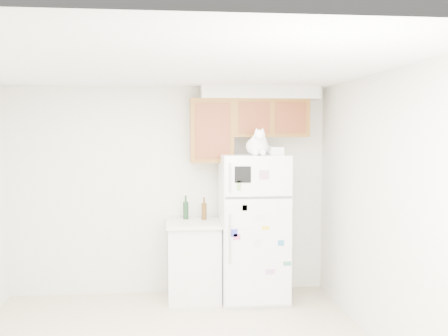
{
  "coord_description": "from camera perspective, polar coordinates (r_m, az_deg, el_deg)",
  "views": [
    {
      "loc": [
        -0.02,
        -4.36,
        1.97
      ],
      "look_at": [
        0.62,
        1.55,
        1.55
      ],
      "focal_mm": 42.0,
      "sensor_mm": 36.0,
      "label": 1
    }
  ],
  "objects": [
    {
      "name": "refrigerator",
      "position": [
        6.15,
        3.21,
        -6.45
      ],
      "size": [
        0.76,
        0.78,
        1.7
      ],
      "color": "white",
      "rests_on": "ground_plane"
    },
    {
      "name": "base_counter",
      "position": [
        6.23,
        -3.29,
        -9.97
      ],
      "size": [
        0.64,
        0.64,
        0.92
      ],
      "color": "white",
      "rests_on": "ground_plane"
    },
    {
      "name": "storage_box_back",
      "position": [
        6.19,
        4.31,
        1.99
      ],
      "size": [
        0.19,
        0.14,
        0.1
      ],
      "primitive_type": "cube",
      "rotation": [
        0.0,
        0.0,
        -0.06
      ],
      "color": "white",
      "rests_on": "refrigerator"
    },
    {
      "name": "bottle_green",
      "position": [
        6.28,
        -4.19,
        -4.28
      ],
      "size": [
        0.07,
        0.07,
        0.29
      ],
      "primitive_type": null,
      "color": "#19381E",
      "rests_on": "base_counter"
    },
    {
      "name": "cat",
      "position": [
        5.83,
        3.71,
        2.53
      ],
      "size": [
        0.3,
        0.44,
        0.31
      ],
      "color": "white",
      "rests_on": "refrigerator"
    },
    {
      "name": "bottle_amber",
      "position": [
        6.23,
        -2.18,
        -4.41
      ],
      "size": [
        0.06,
        0.06,
        0.27
      ],
      "primitive_type": null,
      "color": "#593814",
      "rests_on": "base_counter"
    },
    {
      "name": "room_shell",
      "position": [
        4.61,
        -4.41,
        0.33
      ],
      "size": [
        3.84,
        4.04,
        2.52
      ],
      "color": "silver",
      "rests_on": "ground_plane"
    },
    {
      "name": "storage_box_front",
      "position": [
        5.94,
        5.86,
        1.85
      ],
      "size": [
        0.17,
        0.14,
        0.09
      ],
      "primitive_type": "cube",
      "rotation": [
        0.0,
        0.0,
        -0.24
      ],
      "color": "white",
      "rests_on": "refrigerator"
    }
  ]
}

